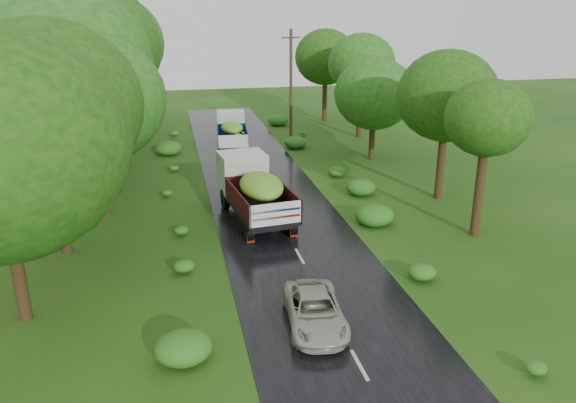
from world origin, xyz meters
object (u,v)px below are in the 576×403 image
object	(u,v)px
truck_near	(253,187)
utility_pole	(291,85)
truck_far	(232,130)
car	(315,311)

from	to	relation	value
truck_near	utility_pole	size ratio (longest dim) A/B	0.83
utility_pole	truck_near	bearing A→B (deg)	-123.87
truck_near	truck_far	world-z (taller)	truck_near
car	utility_pole	distance (m)	27.48
car	utility_pole	xyz separation A→B (m)	(5.03, 26.73, 3.89)
truck_far	utility_pole	distance (m)	5.89
truck_far	car	world-z (taller)	truck_far
truck_near	utility_pole	bearing A→B (deg)	64.02
truck_near	car	distance (m)	10.72
truck_far	truck_near	bearing A→B (deg)	-87.53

